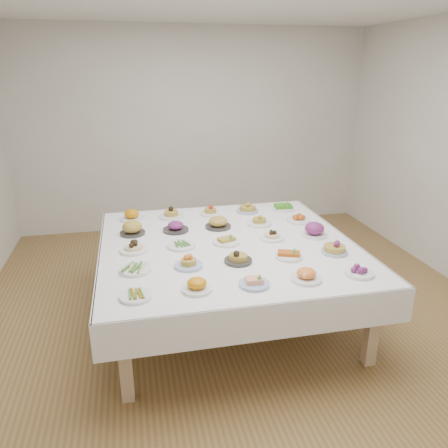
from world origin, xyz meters
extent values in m
plane|color=olive|center=(0.00, 0.00, 0.00)|extent=(5.00, 5.00, 0.00)
cube|color=silver|center=(0.00, 2.50, 1.40)|extent=(5.00, 0.02, 2.80)
cube|color=silver|center=(0.00, -2.50, 1.40)|extent=(5.00, 0.02, 2.80)
cube|color=white|center=(-0.12, -0.16, 0.72)|extent=(2.25, 2.25, 0.06)
cube|color=white|center=(-0.12, 0.96, 0.61)|extent=(2.27, 0.01, 0.28)
cube|color=white|center=(-0.12, -1.28, 0.61)|extent=(2.27, 0.02, 0.28)
cube|color=white|center=(1.01, -0.16, 0.61)|extent=(0.02, 2.27, 0.28)
cube|color=white|center=(-1.24, -0.16, 0.61)|extent=(0.02, 2.27, 0.28)
cube|color=tan|center=(-1.06, -1.10, 0.34)|extent=(0.09, 0.09, 0.69)
cube|color=tan|center=(0.83, -1.10, 0.34)|extent=(0.09, 0.09, 0.69)
cube|color=tan|center=(-1.06, 0.78, 0.34)|extent=(0.09, 0.09, 0.69)
cube|color=tan|center=(0.83, 0.78, 0.34)|extent=(0.09, 0.09, 0.69)
cylinder|color=white|center=(-0.95, -1.00, 0.76)|extent=(0.23, 0.23, 0.02)
cylinder|color=white|center=(-0.53, -0.99, 0.76)|extent=(0.22, 0.22, 0.02)
cylinder|color=#4C66B2|center=(-0.11, -1.00, 0.76)|extent=(0.22, 0.22, 0.02)
cylinder|color=white|center=(0.29, -1.00, 0.76)|extent=(0.23, 0.23, 0.02)
cylinder|color=white|center=(0.72, -1.00, 0.76)|extent=(0.22, 0.22, 0.02)
cylinder|color=white|center=(-0.95, -0.57, 0.76)|extent=(0.24, 0.24, 0.02)
cylinder|color=#4C66B2|center=(-0.53, -0.59, 0.76)|extent=(0.22, 0.22, 0.02)
cylinder|color=#2F2C2A|center=(-0.12, -0.58, 0.76)|extent=(0.22, 0.22, 0.02)
cylinder|color=white|center=(0.31, -0.59, 0.76)|extent=(0.22, 0.22, 0.02)
cylinder|color=#4C66B2|center=(0.72, -0.58, 0.76)|extent=(0.22, 0.22, 0.02)
cylinder|color=white|center=(-0.95, -0.17, 0.76)|extent=(0.24, 0.24, 0.02)
cylinder|color=white|center=(-0.53, -0.16, 0.76)|extent=(0.25, 0.25, 0.02)
cylinder|color=white|center=(-0.13, -0.16, 0.76)|extent=(0.24, 0.24, 0.02)
cylinder|color=white|center=(0.30, -0.15, 0.76)|extent=(0.22, 0.22, 0.02)
cylinder|color=white|center=(0.72, -0.17, 0.76)|extent=(0.24, 0.24, 0.02)
cylinder|color=#2F2C2A|center=(-0.95, 0.25, 0.76)|extent=(0.23, 0.23, 0.02)
cylinder|color=#2F2C2A|center=(-0.54, 0.25, 0.76)|extent=(0.25, 0.25, 0.02)
cylinder|color=#2F2C2A|center=(-0.12, 0.25, 0.76)|extent=(0.25, 0.25, 0.02)
cylinder|color=white|center=(0.31, 0.26, 0.76)|extent=(0.25, 0.25, 0.02)
cylinder|color=white|center=(0.73, 0.25, 0.76)|extent=(0.24, 0.24, 0.02)
cylinder|color=white|center=(-0.95, 0.68, 0.76)|extent=(0.24, 0.24, 0.02)
cylinder|color=white|center=(-0.54, 0.67, 0.76)|extent=(0.25, 0.25, 0.02)
cylinder|color=white|center=(-0.11, 0.68, 0.76)|extent=(0.22, 0.22, 0.02)
cylinder|color=#4C66B2|center=(0.30, 0.68, 0.76)|extent=(0.24, 0.24, 0.02)
cylinder|color=white|center=(0.71, 0.67, 0.76)|extent=(0.24, 0.24, 0.02)
camera|label=1|loc=(-0.93, -3.72, 2.23)|focal=35.00mm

